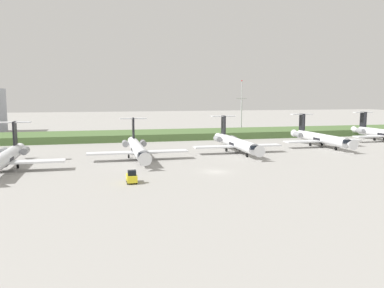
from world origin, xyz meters
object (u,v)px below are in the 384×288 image
(regional_jet_second, at_px, (5,158))
(baggage_tug, at_px, (132,177))
(regional_jet_sixth, at_px, (384,133))
(regional_jet_fifth, at_px, (320,138))
(regional_jet_third, at_px, (137,148))
(regional_jet_fourth, at_px, (236,143))
(antenna_mast, at_px, (241,111))

(regional_jet_second, relative_size, baggage_tug, 9.69)
(regional_jet_sixth, relative_size, baggage_tug, 9.69)
(regional_jet_sixth, bearing_deg, regional_jet_fifth, -164.90)
(regional_jet_third, height_order, regional_jet_sixth, same)
(regional_jet_sixth, bearing_deg, regional_jet_third, -167.77)
(regional_jet_fifth, bearing_deg, regional_jet_fourth, -169.31)
(regional_jet_fourth, height_order, regional_jet_sixth, same)
(regional_jet_fourth, relative_size, regional_jet_fifth, 1.00)
(regional_jet_third, bearing_deg, regional_jet_fourth, 10.77)
(regional_jet_fifth, height_order, baggage_tug, regional_jet_fifth)
(regional_jet_third, bearing_deg, regional_jet_second, -163.53)
(regional_jet_fourth, relative_size, regional_jet_sixth, 1.00)
(regional_jet_sixth, bearing_deg, antenna_mast, 133.47)
(regional_jet_sixth, distance_m, baggage_tug, 93.86)
(regional_jet_fifth, bearing_deg, regional_jet_third, -169.27)
(regional_jet_second, xyz_separation_m, regional_jet_sixth, (107.10, 25.32, 0.00))
(regional_jet_fourth, distance_m, regional_jet_fifth, 27.81)
(regional_jet_fifth, xyz_separation_m, baggage_tug, (-56.43, -34.84, -1.53))
(regional_jet_fifth, relative_size, antenna_mast, 1.52)
(baggage_tug, bearing_deg, regional_jet_fourth, 45.57)
(regional_jet_fourth, xyz_separation_m, antenna_mast, (19.86, 49.30, 5.99))
(regional_jet_second, bearing_deg, antenna_mast, 40.66)
(regional_jet_fourth, relative_size, baggage_tug, 9.69)
(regional_jet_fourth, distance_m, antenna_mast, 53.49)
(regional_jet_second, distance_m, baggage_tug, 28.82)
(regional_jet_second, distance_m, regional_jet_sixth, 110.05)
(regional_jet_second, distance_m, antenna_mast, 95.45)
(regional_jet_sixth, xyz_separation_m, antenna_mast, (-34.84, 36.75, 5.99))
(regional_jet_fourth, bearing_deg, regional_jet_third, -169.23)
(regional_jet_second, xyz_separation_m, regional_jet_third, (26.64, 7.88, 0.00))
(regional_jet_fourth, xyz_separation_m, regional_jet_fifth, (27.33, 5.16, 0.00))
(antenna_mast, bearing_deg, regional_jet_sixth, -46.53)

